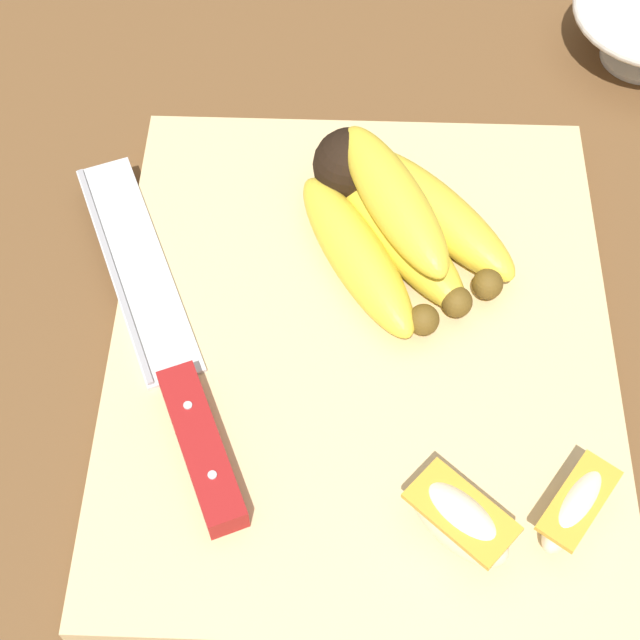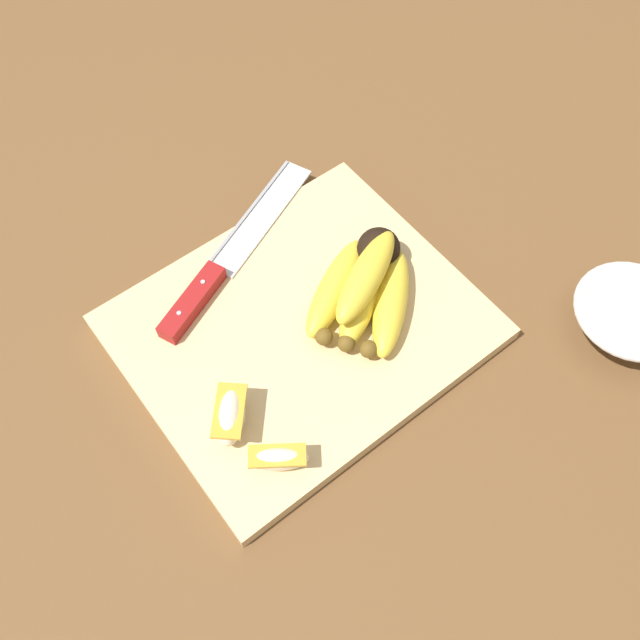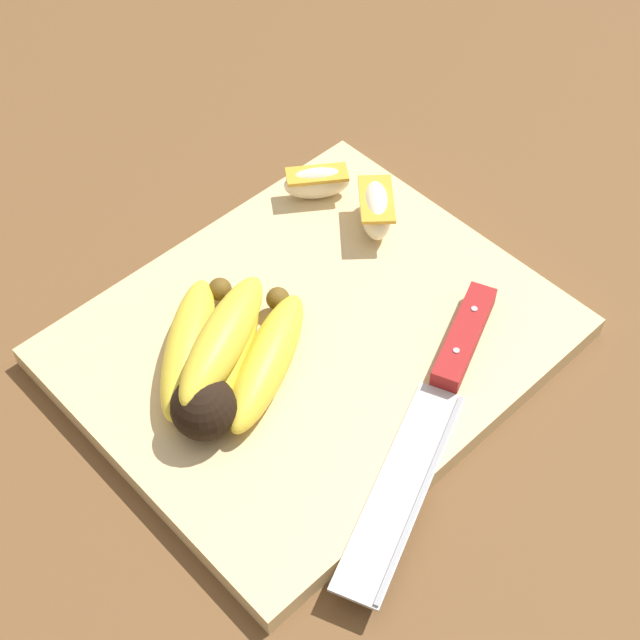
% 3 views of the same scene
% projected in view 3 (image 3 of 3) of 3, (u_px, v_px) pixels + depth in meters
% --- Properties ---
extents(ground_plane, '(6.00, 6.00, 0.00)m').
position_uv_depth(ground_plane, '(334.00, 347.00, 0.77)').
color(ground_plane, brown).
extents(cutting_board, '(0.36, 0.30, 0.02)m').
position_uv_depth(cutting_board, '(313.00, 342.00, 0.76)').
color(cutting_board, '#DBBC84').
rests_on(cutting_board, ground_plane).
extents(banana_bunch, '(0.16, 0.16, 0.06)m').
position_uv_depth(banana_bunch, '(224.00, 358.00, 0.71)').
color(banana_bunch, black).
rests_on(banana_bunch, cutting_board).
extents(chefs_knife, '(0.27, 0.14, 0.02)m').
position_uv_depth(chefs_knife, '(444.00, 385.00, 0.71)').
color(chefs_knife, silver).
rests_on(chefs_knife, cutting_board).
extents(apple_wedge_near, '(0.06, 0.06, 0.04)m').
position_uv_depth(apple_wedge_near, '(376.00, 209.00, 0.81)').
color(apple_wedge_near, '#F4E5C1').
rests_on(apple_wedge_near, cutting_board).
extents(apple_wedge_middle, '(0.06, 0.05, 0.03)m').
position_uv_depth(apple_wedge_middle, '(317.00, 182.00, 0.84)').
color(apple_wedge_middle, '#F4E5C1').
rests_on(apple_wedge_middle, cutting_board).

